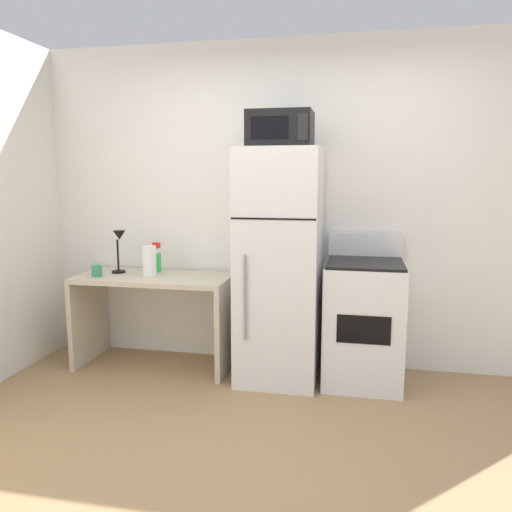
# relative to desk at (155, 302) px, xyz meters

# --- Properties ---
(ground_plane) EXTENTS (12.00, 12.00, 0.00)m
(ground_plane) POSITION_rel_desk_xyz_m (1.13, -1.34, -0.53)
(ground_plane) COLOR #9E7A51
(wall_back_white) EXTENTS (5.00, 0.10, 2.60)m
(wall_back_white) POSITION_rel_desk_xyz_m (1.13, 0.36, 0.77)
(wall_back_white) COLOR white
(wall_back_white) RESTS_ON ground
(desk) EXTENTS (1.24, 0.58, 0.75)m
(desk) POSITION_rel_desk_xyz_m (0.00, 0.00, 0.00)
(desk) COLOR beige
(desk) RESTS_ON ground
(desk_lamp) EXTENTS (0.14, 0.12, 0.35)m
(desk_lamp) POSITION_rel_desk_xyz_m (-0.31, 0.03, 0.46)
(desk_lamp) COLOR black
(desk_lamp) RESTS_ON desk
(paper_towel_roll) EXTENTS (0.11, 0.11, 0.24)m
(paper_towel_roll) POSITION_rel_desk_xyz_m (-0.03, -0.02, 0.34)
(paper_towel_roll) COLOR white
(paper_towel_roll) RESTS_ON desk
(coffee_mug) EXTENTS (0.08, 0.08, 0.09)m
(coffee_mug) POSITION_rel_desk_xyz_m (-0.43, -0.13, 0.27)
(coffee_mug) COLOR #338C66
(coffee_mug) RESTS_ON desk
(spray_bottle) EXTENTS (0.06, 0.06, 0.25)m
(spray_bottle) POSITION_rel_desk_xyz_m (-0.03, 0.14, 0.32)
(spray_bottle) COLOR green
(spray_bottle) RESTS_ON desk
(refrigerator) EXTENTS (0.60, 0.68, 1.74)m
(refrigerator) POSITION_rel_desk_xyz_m (1.03, -0.04, 0.34)
(refrigerator) COLOR white
(refrigerator) RESTS_ON ground
(microwave) EXTENTS (0.46, 0.35, 0.26)m
(microwave) POSITION_rel_desk_xyz_m (1.03, -0.06, 1.34)
(microwave) COLOR black
(microwave) RESTS_ON refrigerator
(oven_range) EXTENTS (0.57, 0.61, 1.10)m
(oven_range) POSITION_rel_desk_xyz_m (1.65, -0.00, -0.06)
(oven_range) COLOR white
(oven_range) RESTS_ON ground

